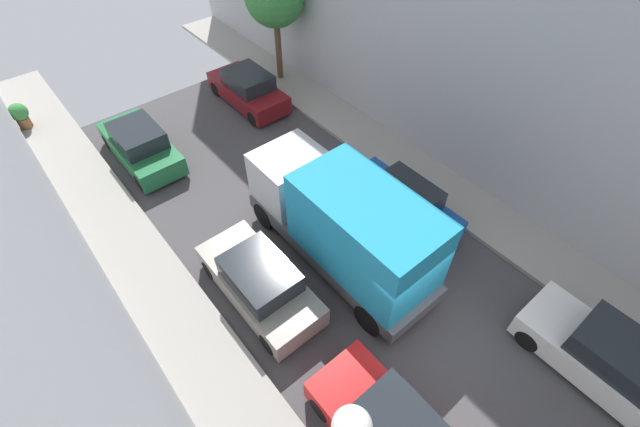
# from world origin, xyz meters

# --- Properties ---
(ground) EXTENTS (32.00, 32.00, 0.00)m
(ground) POSITION_xyz_m (0.00, 0.00, 0.00)
(ground) COLOR #423F42
(sidewalk_right) EXTENTS (2.00, 44.00, 0.15)m
(sidewalk_right) POSITION_xyz_m (5.00, 0.00, 0.07)
(sidewalk_right) COLOR gray
(sidewalk_right) RESTS_ON ground
(parked_car_left_3) EXTENTS (1.78, 4.20, 1.57)m
(parked_car_left_3) POSITION_xyz_m (-2.70, 4.08, 0.72)
(parked_car_left_3) COLOR gray
(parked_car_left_3) RESTS_ON ground
(parked_car_left_4) EXTENTS (1.78, 4.20, 1.57)m
(parked_car_left_4) POSITION_xyz_m (-2.70, 12.20, 0.72)
(parked_car_left_4) COLOR #1E6638
(parked_car_left_4) RESTS_ON ground
(parked_car_right_1) EXTENTS (1.78, 4.20, 1.57)m
(parked_car_right_1) POSITION_xyz_m (2.70, -3.38, 0.72)
(parked_car_right_1) COLOR white
(parked_car_right_1) RESTS_ON ground
(parked_car_right_2) EXTENTS (1.78, 4.20, 1.57)m
(parked_car_right_2) POSITION_xyz_m (2.70, 3.64, 0.72)
(parked_car_right_2) COLOR #194799
(parked_car_right_2) RESTS_ON ground
(parked_car_right_3) EXTENTS (1.78, 4.20, 1.57)m
(parked_car_right_3) POSITION_xyz_m (2.70, 12.90, 0.72)
(parked_car_right_3) COLOR maroon
(parked_car_right_3) RESTS_ON ground
(delivery_truck) EXTENTS (2.26, 6.60, 3.38)m
(delivery_truck) POSITION_xyz_m (0.00, 3.53, 1.79)
(delivery_truck) COLOR #4C4C51
(delivery_truck) RESTS_ON ground
(potted_plant_2) EXTENTS (0.73, 0.73, 1.10)m
(potted_plant_2) POSITION_xyz_m (-5.71, 17.28, 0.77)
(potted_plant_2) COLOR brown
(potted_plant_2) RESTS_ON sidewalk_left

